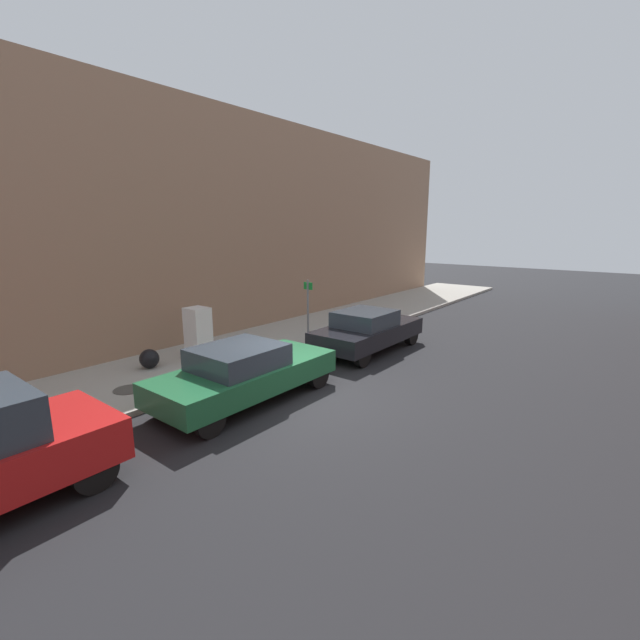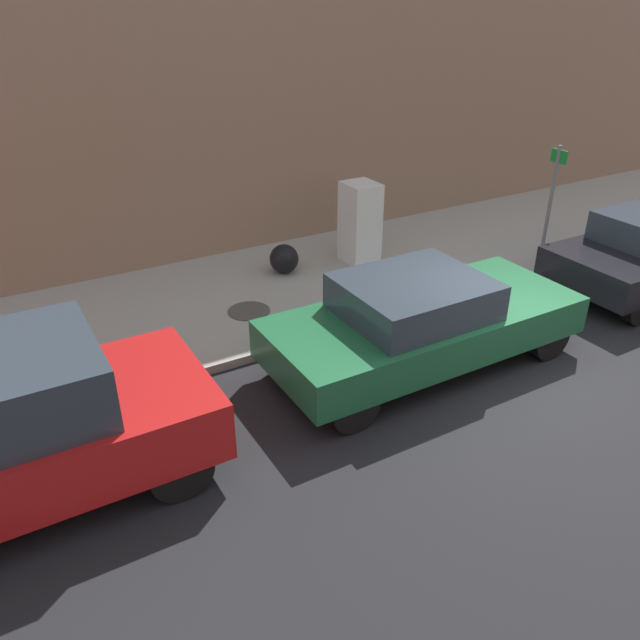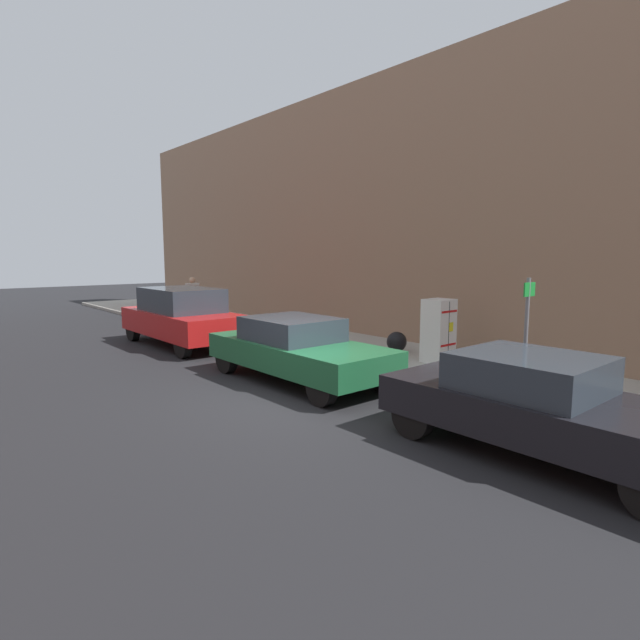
{
  "view_description": "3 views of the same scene",
  "coord_description": "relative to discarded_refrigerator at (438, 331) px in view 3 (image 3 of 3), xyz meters",
  "views": [
    {
      "loc": [
        6.38,
        -7.42,
        4.04
      ],
      "look_at": [
        -0.93,
        1.8,
        1.5
      ],
      "focal_mm": 24.0,
      "sensor_mm": 36.0,
      "label": 1
    },
    {
      "loc": [
        5.04,
        -6.17,
        4.86
      ],
      "look_at": [
        -1.72,
        -2.25,
        0.7
      ],
      "focal_mm": 35.0,
      "sensor_mm": 36.0,
      "label": 2
    },
    {
      "loc": [
        5.63,
        7.44,
        2.76
      ],
      "look_at": [
        -0.91,
        -0.2,
        1.43
      ],
      "focal_mm": 28.0,
      "sensor_mm": 36.0,
      "label": 3
    }
  ],
  "objects": [
    {
      "name": "parked_sedan_green",
      "position": [
        3.44,
        -1.22,
        -0.19
      ],
      "size": [
        1.86,
        4.59,
        1.39
      ],
      "color": "#1E6038",
      "rests_on": "ground"
    },
    {
      "name": "street_sign_post",
      "position": [
        1.77,
        3.11,
        0.49
      ],
      "size": [
        0.36,
        0.07,
        2.23
      ],
      "color": "slate",
      "rests_on": "sidewalk_slab"
    },
    {
      "name": "building_facade_near",
      "position": [
        -2.73,
        -0.18,
        3.22
      ],
      "size": [
        2.04,
        39.6,
        8.26
      ],
      "primitive_type": "cube",
      "color": "#937056",
      "rests_on": "ground"
    },
    {
      "name": "parked_suv_red",
      "position": [
        3.44,
        -6.9,
        -0.0
      ],
      "size": [
        1.96,
        4.84,
        1.75
      ],
      "color": "red",
      "rests_on": "ground"
    },
    {
      "name": "sidewalk_slab",
      "position": [
        0.24,
        -0.18,
        -0.84
      ],
      "size": [
        3.91,
        44.0,
        0.14
      ],
      "primitive_type": "cube",
      "color": "#9E998E",
      "rests_on": "ground"
    },
    {
      "name": "trash_bag",
      "position": [
        -0.23,
        -1.52,
        -0.5
      ],
      "size": [
        0.55,
        0.55,
        0.55
      ],
      "primitive_type": "sphere",
      "color": "black",
      "rests_on": "sidewalk_slab"
    },
    {
      "name": "pedestrian_walking_far",
      "position": [
        1.11,
        -10.86,
        0.24
      ],
      "size": [
        0.5,
        0.23,
        1.75
      ],
      "rotation": [
        0.0,
        0.0,
        6.19
      ],
      "color": "#2D5193",
      "rests_on": "sidewalk_slab"
    },
    {
      "name": "parked_sedan_dark",
      "position": [
        3.44,
        4.19,
        -0.19
      ],
      "size": [
        1.84,
        4.36,
        1.39
      ],
      "color": "black",
      "rests_on": "ground"
    },
    {
      "name": "manhole_cover",
      "position": [
        0.91,
        -2.77,
        -0.77
      ],
      "size": [
        0.7,
        0.7,
        0.02
      ],
      "primitive_type": "cylinder",
      "color": "#47443F",
      "rests_on": "sidewalk_slab"
    },
    {
      "name": "fire_hydrant",
      "position": [
        1.6,
        -7.54,
        -0.41
      ],
      "size": [
        0.22,
        0.22,
        0.72
      ],
      "color": "gold",
      "rests_on": "sidewalk_slab"
    },
    {
      "name": "discarded_refrigerator",
      "position": [
        0.0,
        0.0,
        0.0
      ],
      "size": [
        0.67,
        0.6,
        1.55
      ],
      "color": "white",
      "rests_on": "sidewalk_slab"
    },
    {
      "name": "ground_plane",
      "position": [
        4.39,
        -0.18,
        -0.91
      ],
      "size": [
        80.0,
        80.0,
        0.0
      ],
      "primitive_type": "plane",
      "color": "black"
    }
  ]
}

